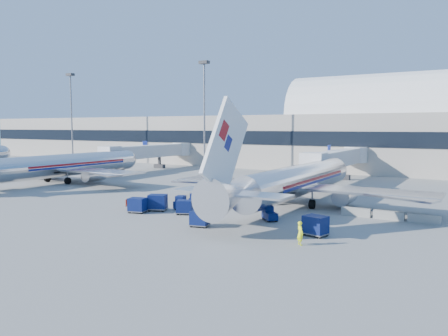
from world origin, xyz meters
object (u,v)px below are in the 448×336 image
Objects in this scene: tug_lead at (184,203)px; cart_train_a at (185,207)px; tug_left at (196,199)px; ramp_worker at (300,233)px; barrier_far at (424,219)px; mast_far_west at (71,105)px; cart_train_c at (137,205)px; jetbridge_mid at (153,151)px; airliner_mid at (62,165)px; cart_train_b at (158,202)px; barrier_near at (356,212)px; barrier_mid at (389,215)px; jetbridge_near at (339,159)px; airliner_main at (294,181)px; cart_solo_far at (315,225)px; cart_open_red at (138,206)px; cart_solo_near at (200,218)px; mast_west at (204,100)px; tug_right at (270,214)px.

cart_train_a is at bearing -66.82° from tug_lead.
tug_left is 1.25× the size of ramp_worker.
tug_left is at bearing -172.96° from barrier_far.
mast_far_west reaches higher than barrier_far.
tug_left is at bearing 56.19° from cart_train_c.
jetbridge_mid is 12.70× the size of cart_train_c.
cart_train_b is at bearing -20.13° from airliner_mid.
ramp_worker is (15.20, -5.09, 0.15)m from cart_train_a.
barrier_near is 1.00× the size of barrier_far.
ramp_worker reaches higher than tug_lead.
barrier_far is at bearing -18.31° from mast_far_west.
barrier_mid is 26.54m from cart_train_c.
cart_train_b is (-1.44, -5.44, 0.32)m from tug_left.
jetbridge_near reaches higher than barrier_near.
airliner_mid is at bearing 177.47° from barrier_far.
barrier_mid is (11.30, -2.51, -2.48)m from airliner_main.
mast_far_west is at bearing 168.23° from cart_solo_far.
cart_open_red is at bearing -166.37° from tug_lead.
ramp_worker reaches higher than cart_solo_near.
tug_left is 1.13× the size of cart_train_a.
cart_train_a is at bearing -169.33° from tug_left.
airliner_main reaches higher than jetbridge_mid.
tug_lead reaches higher than cart_solo_near.
mast_west reaches higher than cart_solo_far.
jetbridge_mid is at bearing 176.79° from mast_west.
ramp_worker is (9.51, -42.51, -2.97)m from jetbridge_near.
barrier_far is (59.00, -28.81, -3.48)m from jetbridge_mid.
airliner_mid is 56.71m from barrier_far.
jetbridge_near is 9.17× the size of barrier_near.
tug_lead is at bearing -177.85° from cart_solo_far.
cart_open_red is at bearing 27.72° from ramp_worker.
mast_west is 54.58m from barrier_far.
mast_west is at bearing 0.00° from mast_far_west.
tug_left is 6.00m from cart_train_a.
barrier_near is at bearing -53.81° from ramp_worker.
tug_right is (10.68, -0.02, -0.10)m from tug_lead.
jetbridge_mid is at bearing 152.65° from barrier_mid.
cart_train_b reaches higher than cart_open_red.
cart_train_a is at bearing -159.22° from barrier_far.
mast_far_west is at bearing 123.25° from cart_train_b.
mast_far_west reaches higher than barrier_near.
tug_lead is at bearing -159.64° from barrier_near.
mast_far_west is 7.53× the size of barrier_mid.
mast_west is 49.33m from barrier_near.
ramp_worker is at bearing -133.54° from tug_left.
airliner_mid is at bearing 177.31° from barrier_mid.
airliner_mid is 1.35× the size of jetbridge_near.
tug_right is 14.64m from cart_train_c.
airliner_mid is 39.68m from mast_far_west.
ramp_worker is at bearing -20.36° from cart_open_red.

